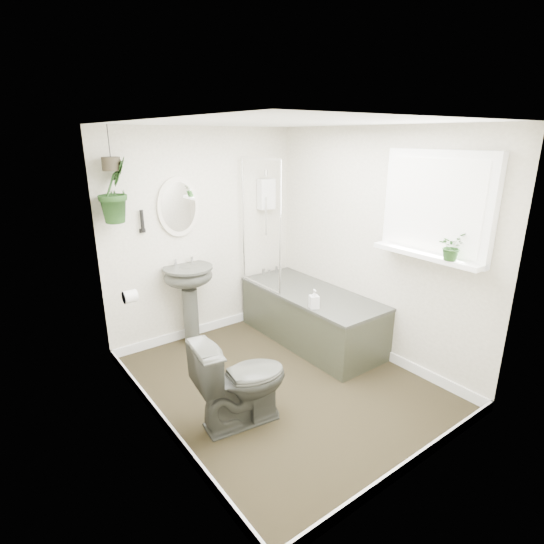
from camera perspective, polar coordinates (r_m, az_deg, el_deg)
floor at (r=4.11m, az=1.29°, el=-14.73°), size 2.30×2.80×0.02m
ceiling at (r=3.46m, az=1.57°, el=19.59°), size 2.30×2.80×0.02m
wall_back at (r=4.77m, az=-9.09°, el=4.88°), size 2.30×0.02×2.30m
wall_front at (r=2.72m, az=20.09°, el=-6.12°), size 2.30×0.02×2.30m
wall_left at (r=3.08m, az=-15.87°, el=-2.88°), size 0.02×2.80×2.30m
wall_right at (r=4.41m, az=13.42°, el=3.52°), size 0.02×2.80×2.30m
skirting at (r=4.08m, az=1.29°, el=-14.02°), size 2.30×2.80×0.10m
bathtub at (r=4.77m, az=5.25°, el=-5.90°), size 0.72×1.72×0.58m
bath_screen at (r=4.63m, az=-1.54°, el=6.35°), size 0.04×0.72×1.40m
shower_box at (r=5.06m, az=-0.77°, el=10.44°), size 0.20×0.10×0.35m
oval_mirror at (r=4.54m, az=-12.44°, el=8.53°), size 0.46×0.03×0.62m
wall_sconce at (r=4.41m, az=-17.05°, el=6.56°), size 0.04×0.04×0.22m
toilet_roll_holder at (r=3.81m, az=-18.56°, el=-3.14°), size 0.11×0.11×0.11m
window_recess at (r=3.85m, az=21.27°, el=8.38°), size 0.08×1.00×0.90m
window_sill at (r=3.88m, az=20.01°, el=2.19°), size 0.18×1.00×0.04m
window_blinds at (r=3.81m, az=20.90°, el=8.33°), size 0.01×0.86×0.76m
toilet at (r=3.44m, az=-4.15°, el=-14.31°), size 0.79×0.52×0.75m
pedestal_sink at (r=4.71m, az=-10.93°, el=-4.39°), size 0.56×0.49×0.89m
sill_plant at (r=3.68m, az=22.97°, el=3.20°), size 0.23×0.21×0.23m
hanging_plant at (r=4.17m, az=-20.46°, el=10.25°), size 0.41×0.41×0.59m
soap_bottle at (r=4.19m, az=5.69°, el=-3.61°), size 0.11×0.12×0.19m
hanging_pot at (r=4.15m, az=-20.81°, el=13.44°), size 0.16×0.16×0.12m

